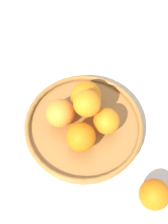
{
  "coord_description": "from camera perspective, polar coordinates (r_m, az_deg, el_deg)",
  "views": [
    {
      "loc": [
        -0.26,
        -0.26,
        0.78
      ],
      "look_at": [
        0.0,
        0.0,
        0.1
      ],
      "focal_mm": 50.0,
      "sensor_mm": 36.0,
      "label": 1
    }
  ],
  "objects": [
    {
      "name": "ground_plane",
      "position": [
        0.86,
        0.0,
        -3.05
      ],
      "size": [
        4.0,
        4.0,
        0.0
      ],
      "primitive_type": "plane",
      "color": "beige"
    },
    {
      "name": "stray_orange",
      "position": [
        0.78,
        12.76,
        -14.49
      ],
      "size": [
        0.07,
        0.07,
        0.07
      ],
      "primitive_type": "sphere",
      "color": "orange",
      "rests_on": "ground_plane"
    },
    {
      "name": "fruit_bowl",
      "position": [
        0.85,
        0.0,
        -2.59
      ],
      "size": [
        0.32,
        0.32,
        0.03
      ],
      "color": "#A57238",
      "rests_on": "ground_plane"
    },
    {
      "name": "orange_pile",
      "position": [
        0.8,
        -0.22,
        -0.15
      ],
      "size": [
        0.17,
        0.17,
        0.13
      ],
      "color": "orange",
      "rests_on": "fruit_bowl"
    }
  ]
}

